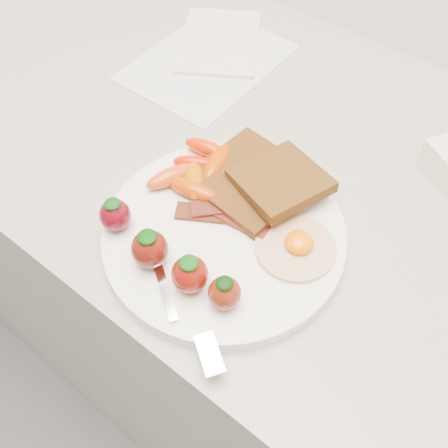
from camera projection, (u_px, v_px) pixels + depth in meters
The scene contains 11 objects.
counter at pixel (269, 319), 1.00m from camera, with size 2.00×0.60×0.90m, color gray.
plate at pixel (224, 234), 0.56m from camera, with size 0.27×0.27×0.02m, color white.
toast_lower at pixel (250, 180), 0.58m from camera, with size 0.12×0.12×0.01m, color black.
toast_upper at pixel (280, 180), 0.56m from camera, with size 0.09×0.09×0.01m, color #442A08.
fried_egg at pixel (296, 246), 0.53m from camera, with size 0.11×0.11×0.02m.
bacon_strips at pixel (226, 212), 0.56m from camera, with size 0.11×0.09×0.01m.
baby_carrots at pixel (196, 171), 0.59m from camera, with size 0.09×0.12×0.02m.
strawberries at pixel (166, 256), 0.50m from camera, with size 0.18×0.05×0.05m.
fork at pixel (182, 311), 0.49m from camera, with size 0.16×0.08×0.00m.
paper_sheet at pixel (208, 62), 0.76m from camera, with size 0.18×0.24×0.00m, color silver.
notepad at pixel (220, 41), 0.79m from camera, with size 0.12×0.17×0.01m, color #F5C6C8.
Camera 1 is at (0.20, 1.29, 1.36)m, focal length 40.00 mm.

